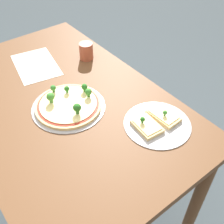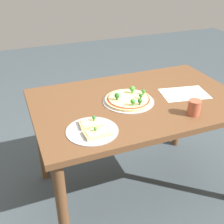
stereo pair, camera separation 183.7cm
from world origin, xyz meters
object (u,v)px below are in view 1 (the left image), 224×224
at_px(dining_table, 63,115).
at_px(pizza_tray_whole, 69,104).
at_px(drinking_cup, 86,51).
at_px(pizza_tray_slice, 156,122).

bearing_deg(dining_table, pizza_tray_whole, -174.78).
distance_m(dining_table, drinking_cup, 0.38).
height_order(dining_table, drinking_cup, drinking_cup).
relative_size(pizza_tray_slice, drinking_cup, 3.09).
distance_m(dining_table, pizza_tray_slice, 0.46).
height_order(dining_table, pizza_tray_slice, pizza_tray_slice).
bearing_deg(dining_table, drinking_cup, -53.21).
bearing_deg(drinking_cup, pizza_tray_whole, 135.04).
distance_m(pizza_tray_whole, pizza_tray_slice, 0.39).
xyz_separation_m(dining_table, pizza_tray_whole, (-0.07, -0.01, 0.11)).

